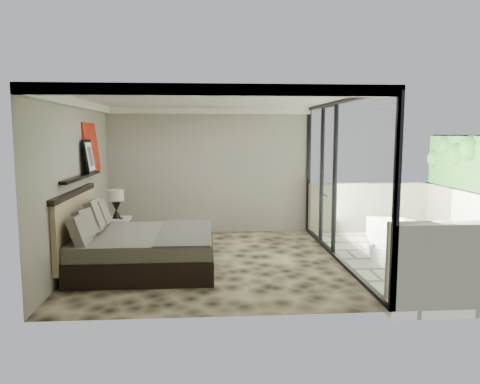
{
  "coord_description": "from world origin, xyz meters",
  "views": [
    {
      "loc": [
        -0.07,
        -7.98,
        2.22
      ],
      "look_at": [
        0.54,
        0.4,
        1.18
      ],
      "focal_mm": 35.0,
      "sensor_mm": 36.0,
      "label": 1
    }
  ],
  "objects": [
    {
      "name": "ceiling",
      "position": [
        0.0,
        0.0,
        2.79
      ],
      "size": [
        4.5,
        5.0,
        0.02
      ],
      "primitive_type": "cube",
      "color": "silver",
      "rests_on": "back_wall"
    },
    {
      "name": "table_lamp",
      "position": [
        -1.9,
        1.53,
        0.89
      ],
      "size": [
        0.32,
        0.32,
        0.58
      ],
      "color": "black",
      "rests_on": "nightstand"
    },
    {
      "name": "lounger",
      "position": [
        3.34,
        0.41,
        0.18
      ],
      "size": [
        1.07,
        1.58,
        0.57
      ],
      "rotation": [
        0.0,
        0.0,
        -0.26
      ],
      "color": "white",
      "rests_on": "terrace_slab"
    },
    {
      "name": "ottoman",
      "position": [
        3.94,
        1.03,
        0.24
      ],
      "size": [
        0.59,
        0.59,
        0.47
      ],
      "primitive_type": "cube",
      "rotation": [
        0.0,
        0.0,
        0.32
      ],
      "color": "white",
      "rests_on": "terrace_slab"
    },
    {
      "name": "nightstand",
      "position": [
        -1.92,
        1.54,
        0.28
      ],
      "size": [
        0.66,
        0.66,
        0.56
      ],
      "primitive_type": "cube",
      "rotation": [
        0.0,
        0.0,
        -0.21
      ],
      "color": "black",
      "rests_on": "floor"
    },
    {
      "name": "glass_wall",
      "position": [
        2.25,
        0.0,
        1.4
      ],
      "size": [
        0.08,
        5.0,
        2.8
      ],
      "primitive_type": "cube",
      "color": "white",
      "rests_on": "floor"
    },
    {
      "name": "terrace_slab",
      "position": [
        3.75,
        0.0,
        -0.06
      ],
      "size": [
        3.0,
        5.0,
        0.12
      ],
      "primitive_type": "cube",
      "color": "beige",
      "rests_on": "ground"
    },
    {
      "name": "floor",
      "position": [
        0.0,
        0.0,
        0.0
      ],
      "size": [
        5.0,
        5.0,
        0.0
      ],
      "primitive_type": "plane",
      "color": "black",
      "rests_on": "ground"
    },
    {
      "name": "back_wall",
      "position": [
        0.0,
        2.49,
        1.4
      ],
      "size": [
        4.5,
        0.02,
        2.8
      ],
      "primitive_type": "cube",
      "color": "gray",
      "rests_on": "floor"
    },
    {
      "name": "left_wall",
      "position": [
        -2.24,
        0.0,
        1.4
      ],
      "size": [
        0.02,
        5.0,
        2.8
      ],
      "primitive_type": "cube",
      "color": "gray",
      "rests_on": "floor"
    },
    {
      "name": "abstract_canvas",
      "position": [
        -2.19,
        0.88,
        1.97
      ],
      "size": [
        0.13,
        0.9,
        0.9
      ],
      "primitive_type": "cube",
      "rotation": [
        0.0,
        -0.1,
        0.0
      ],
      "color": "#A7230E",
      "rests_on": "picture_ledge"
    },
    {
      "name": "bed",
      "position": [
        -1.19,
        -0.36,
        0.37
      ],
      "size": [
        2.27,
        2.19,
        1.26
      ],
      "color": "black",
      "rests_on": "floor"
    },
    {
      "name": "picture_ledge",
      "position": [
        -2.18,
        0.1,
        1.5
      ],
      "size": [
        0.12,
        2.2,
        0.05
      ],
      "primitive_type": "cube",
      "color": "black",
      "rests_on": "left_wall"
    },
    {
      "name": "framed_print",
      "position": [
        -2.14,
        0.47,
        1.82
      ],
      "size": [
        0.11,
        0.5,
        0.6
      ],
      "primitive_type": "cube",
      "rotation": [
        0.0,
        -0.14,
        0.0
      ],
      "color": "black",
      "rests_on": "picture_ledge"
    }
  ]
}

